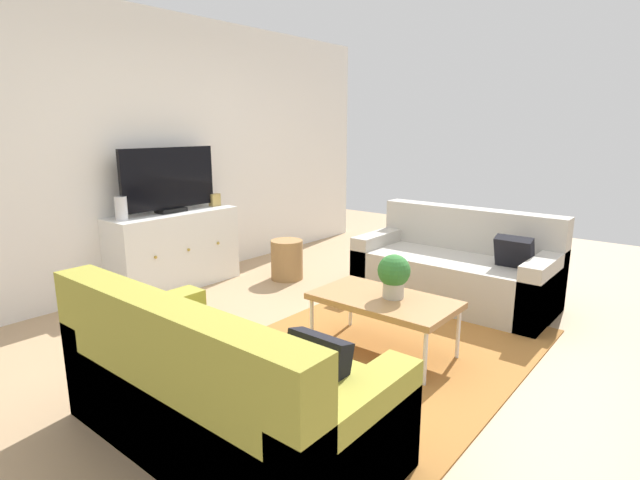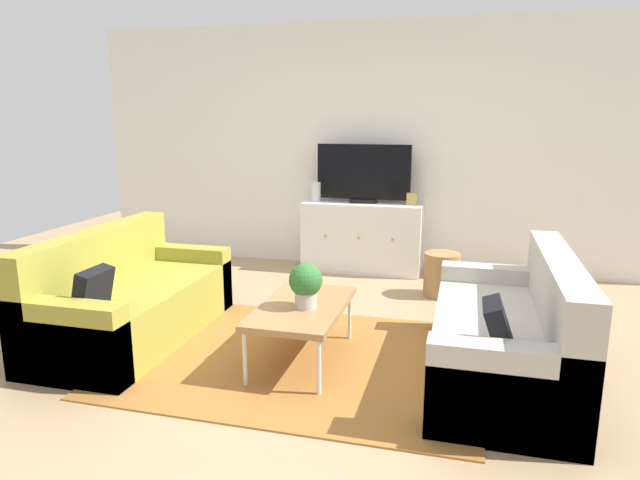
{
  "view_description": "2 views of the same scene",
  "coord_description": "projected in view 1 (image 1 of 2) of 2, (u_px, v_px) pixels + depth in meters",
  "views": [
    {
      "loc": [
        -2.83,
        -1.92,
        1.6
      ],
      "look_at": [
        0.0,
        0.39,
        0.76
      ],
      "focal_mm": 27.8,
      "sensor_mm": 36.0,
      "label": 1
    },
    {
      "loc": [
        1.09,
        -3.72,
        1.71
      ],
      "look_at": [
        0.0,
        0.39,
        0.76
      ],
      "focal_mm": 31.46,
      "sensor_mm": 36.0,
      "label": 2
    }
  ],
  "objects": [
    {
      "name": "ground_plane",
      "position": [
        361.0,
        347.0,
        3.68
      ],
      "size": [
        10.0,
        10.0,
        0.0
      ],
      "primitive_type": "plane",
      "color": "tan"
    },
    {
      "name": "wall_back",
      "position": [
        153.0,
        152.0,
        4.95
      ],
      "size": [
        6.4,
        0.12,
        2.7
      ],
      "primitive_type": "cube",
      "color": "white",
      "rests_on": "ground_plane"
    },
    {
      "name": "area_rug",
      "position": [
        378.0,
        352.0,
        3.58
      ],
      "size": [
        2.5,
        1.9,
        0.01
      ],
      "primitive_type": "cube",
      "color": "#9E662D",
      "rests_on": "ground_plane"
    },
    {
      "name": "couch_left_side",
      "position": [
        215.0,
        396.0,
        2.47
      ],
      "size": [
        0.85,
        1.75,
        0.84
      ],
      "color": "olive",
      "rests_on": "ground_plane"
    },
    {
      "name": "couch_right_side",
      "position": [
        458.0,
        270.0,
        4.63
      ],
      "size": [
        0.85,
        1.75,
        0.84
      ],
      "color": "#B2ADA3",
      "rests_on": "ground_plane"
    },
    {
      "name": "coffee_table",
      "position": [
        384.0,
        302.0,
        3.5
      ],
      "size": [
        0.57,
        1.0,
        0.42
      ],
      "color": "#A37547",
      "rests_on": "ground_plane"
    },
    {
      "name": "potted_plant",
      "position": [
        394.0,
        274.0,
        3.45
      ],
      "size": [
        0.23,
        0.23,
        0.31
      ],
      "color": "#B7B2A8",
      "rests_on": "coffee_table"
    },
    {
      "name": "tv_console",
      "position": [
        175.0,
        250.0,
        4.98
      ],
      "size": [
        1.3,
        0.47,
        0.77
      ],
      "color": "white",
      "rests_on": "ground_plane"
    },
    {
      "name": "flat_screen_tv",
      "position": [
        169.0,
        180.0,
        4.84
      ],
      "size": [
        1.02,
        0.16,
        0.63
      ],
      "color": "black",
      "rests_on": "tv_console"
    },
    {
      "name": "glass_vase",
      "position": [
        121.0,
        208.0,
        4.47
      ],
      "size": [
        0.11,
        0.11,
        0.21
      ],
      "primitive_type": "cylinder",
      "color": "silver",
      "rests_on": "tv_console"
    },
    {
      "name": "mantel_clock",
      "position": [
        215.0,
        200.0,
        5.28
      ],
      "size": [
        0.11,
        0.07,
        0.13
      ],
      "primitive_type": "cube",
      "color": "tan",
      "rests_on": "tv_console"
    },
    {
      "name": "wicker_basket",
      "position": [
        287.0,
        260.0,
        5.28
      ],
      "size": [
        0.34,
        0.34,
        0.42
      ],
      "primitive_type": "cylinder",
      "color": "#9E7547",
      "rests_on": "ground_plane"
    }
  ]
}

